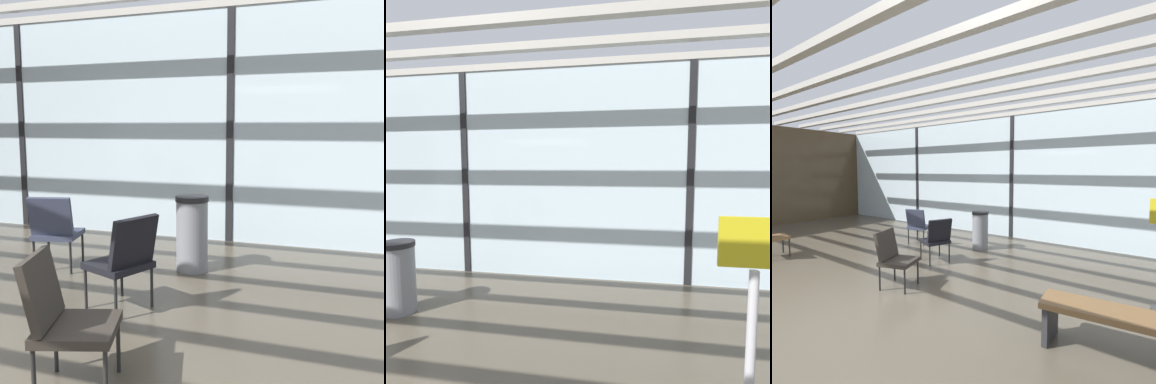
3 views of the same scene
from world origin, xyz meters
TOP-DOWN VIEW (x-y plane):
  - glass_curtain_wall at (0.00, 5.20)m, footprint 14.00×0.08m
  - window_mullion_1 at (0.00, 5.20)m, footprint 0.10×0.12m
  - window_mullion_2 at (3.50, 5.20)m, footprint 0.10×0.12m
  - parked_airplane at (0.83, 11.48)m, footprint 11.94×3.70m
  - trash_bin at (-0.05, 3.69)m, footprint 0.38×0.38m
  - info_sign at (3.44, 2.57)m, footprint 0.44×0.32m

SIDE VIEW (x-z plane):
  - trash_bin at x=-0.05m, z-range 0.00..0.86m
  - info_sign at x=3.44m, z-range -0.04..1.40m
  - glass_curtain_wall at x=0.00m, z-range 0.00..3.23m
  - window_mullion_1 at x=0.00m, z-range 0.00..3.23m
  - window_mullion_2 at x=3.50m, z-range 0.00..3.23m
  - parked_airplane at x=0.83m, z-range 0.00..3.70m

